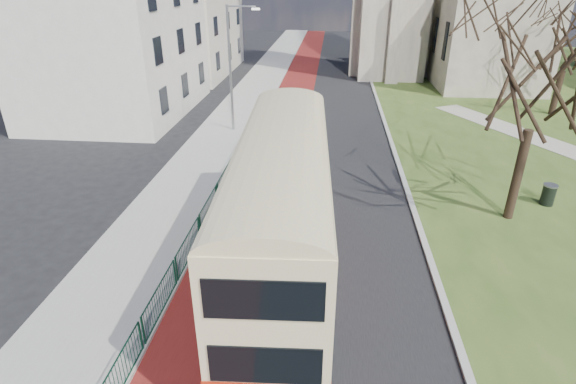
# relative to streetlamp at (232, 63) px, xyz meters

# --- Properties ---
(ground) EXTENTS (160.00, 160.00, 0.00)m
(ground) POSITION_rel_streetlamp_xyz_m (4.35, -18.00, -4.59)
(ground) COLOR black
(ground) RESTS_ON ground
(road_carriageway) EXTENTS (9.00, 120.00, 0.01)m
(road_carriageway) POSITION_rel_streetlamp_xyz_m (5.85, 2.00, -4.59)
(road_carriageway) COLOR black
(road_carriageway) RESTS_ON ground
(bus_lane) EXTENTS (3.40, 120.00, 0.01)m
(bus_lane) POSITION_rel_streetlamp_xyz_m (3.15, 2.00, -4.59)
(bus_lane) COLOR #591414
(bus_lane) RESTS_ON ground
(pavement_west) EXTENTS (4.00, 120.00, 0.12)m
(pavement_west) POSITION_rel_streetlamp_xyz_m (-0.65, 2.00, -4.53)
(pavement_west) COLOR gray
(pavement_west) RESTS_ON ground
(kerb_west) EXTENTS (0.25, 120.00, 0.13)m
(kerb_west) POSITION_rel_streetlamp_xyz_m (1.35, 2.00, -4.53)
(kerb_west) COLOR #999993
(kerb_west) RESTS_ON ground
(kerb_east) EXTENTS (0.25, 80.00, 0.13)m
(kerb_east) POSITION_rel_streetlamp_xyz_m (10.45, 4.00, -4.53)
(kerb_east) COLOR #999993
(kerb_east) RESTS_ON ground
(pedestrian_railing) EXTENTS (0.07, 24.00, 1.12)m
(pedestrian_railing) POSITION_rel_streetlamp_xyz_m (1.40, -14.00, -4.04)
(pedestrian_railing) COLOR #0D3926
(pedestrian_railing) RESTS_ON ground
(street_block_near) EXTENTS (10.30, 14.30, 13.00)m
(street_block_near) POSITION_rel_streetlamp_xyz_m (-9.65, 4.00, 1.92)
(street_block_near) COLOR beige
(street_block_near) RESTS_ON ground
(street_block_far) EXTENTS (10.30, 16.30, 11.50)m
(street_block_far) POSITION_rel_streetlamp_xyz_m (-9.65, 20.00, 1.17)
(street_block_far) COLOR beige
(street_block_far) RESTS_ON ground
(streetlamp) EXTENTS (2.13, 0.18, 8.00)m
(streetlamp) POSITION_rel_streetlamp_xyz_m (0.00, 0.00, 0.00)
(streetlamp) COLOR gray
(streetlamp) RESTS_ON pavement_west
(bus) EXTENTS (3.45, 12.50, 5.17)m
(bus) POSITION_rel_streetlamp_xyz_m (5.01, -16.26, -1.64)
(bus) COLOR #B52710
(bus) RESTS_ON ground
(winter_tree_near) EXTENTS (7.48, 7.48, 10.43)m
(winter_tree_near) POSITION_rel_streetlamp_xyz_m (14.53, -11.01, 2.68)
(winter_tree_near) COLOR black
(winter_tree_near) RESTS_ON grass_green
(winter_tree_far) EXTENTS (6.73, 6.73, 8.43)m
(winter_tree_far) POSITION_rel_streetlamp_xyz_m (23.54, 6.38, 1.28)
(winter_tree_far) COLOR black
(winter_tree_far) RESTS_ON grass_green
(litter_bin) EXTENTS (0.76, 0.76, 1.02)m
(litter_bin) POSITION_rel_streetlamp_xyz_m (16.74, -9.56, -4.04)
(litter_bin) COLOR black
(litter_bin) RESTS_ON grass_green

